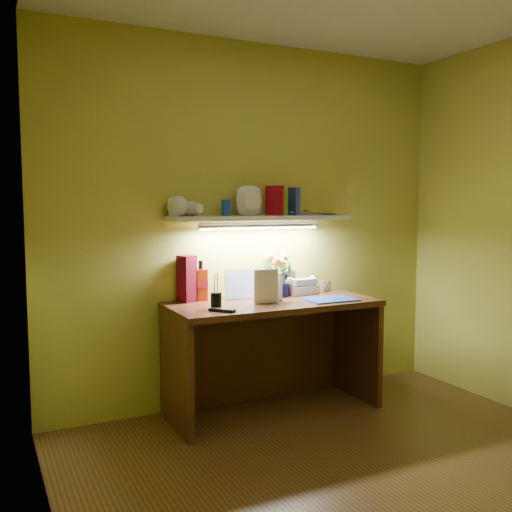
{
  "coord_description": "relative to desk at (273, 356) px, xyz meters",
  "views": [
    {
      "loc": [
        -1.76,
        -2.1,
        1.4
      ],
      "look_at": [
        -0.05,
        1.35,
        1.04
      ],
      "focal_mm": 40.0,
      "sensor_mm": 36.0,
      "label": 1
    }
  ],
  "objects": [
    {
      "name": "tv_remote",
      "position": [
        -0.45,
        -0.18,
        0.38
      ],
      "size": [
        0.14,
        0.16,
        0.02
      ],
      "primitive_type": "cube",
      "rotation": [
        0.0,
        0.0,
        0.66
      ],
      "color": "black",
      "rests_on": "desk"
    },
    {
      "name": "desk_book_b",
      "position": [
        -0.08,
        -0.01,
        0.47
      ],
      "size": [
        0.14,
        0.02,
        0.19
      ],
      "primitive_type": "imported",
      "rotation": [
        0.0,
        0.0,
        -0.06
      ],
      "color": "silver",
      "rests_on": "desk"
    },
    {
      "name": "ground",
      "position": [
        0.0,
        -1.2,
        -0.38
      ],
      "size": [
        3.0,
        3.0,
        0.0
      ],
      "primitive_type": "plane",
      "color": "#492C15",
      "rests_on": "ground"
    },
    {
      "name": "blue_folder",
      "position": [
        0.37,
        -0.12,
        0.38
      ],
      "size": [
        0.34,
        0.25,
        0.01
      ],
      "primitive_type": "cube",
      "rotation": [
        0.0,
        0.0,
        -0.03
      ],
      "color": "#1B45B3",
      "rests_on": "desk"
    },
    {
      "name": "desk",
      "position": [
        0.0,
        0.0,
        0.0
      ],
      "size": [
        1.4,
        0.6,
        0.75
      ],
      "primitive_type": "cube",
      "color": "#38210F",
      "rests_on": "ground"
    },
    {
      "name": "desk_clock",
      "position": [
        0.55,
        0.21,
        0.41
      ],
      "size": [
        0.08,
        0.05,
        0.08
      ],
      "primitive_type": "cube",
      "rotation": [
        0.0,
        0.0,
        0.2
      ],
      "color": "#B1B1B5",
      "rests_on": "desk"
    },
    {
      "name": "art_card",
      "position": [
        -0.16,
        0.19,
        0.47
      ],
      "size": [
        0.2,
        0.06,
        0.2
      ],
      "primitive_type": null,
      "rotation": [
        0.0,
        0.0,
        -0.13
      ],
      "color": "white",
      "rests_on": "desk"
    },
    {
      "name": "whisky_box",
      "position": [
        -0.52,
        0.24,
        0.53
      ],
      "size": [
        0.13,
        0.13,
        0.31
      ],
      "primitive_type": "cube",
      "rotation": [
        0.0,
        0.0,
        0.4
      ],
      "color": "#530512",
      "rests_on": "desk"
    },
    {
      "name": "telephone",
      "position": [
        0.33,
        0.18,
        0.44
      ],
      "size": [
        0.23,
        0.18,
        0.13
      ],
      "primitive_type": null,
      "rotation": [
        0.0,
        0.0,
        0.1
      ],
      "color": "silver",
      "rests_on": "desk"
    },
    {
      "name": "pen_cup",
      "position": [
        -0.44,
        -0.06,
        0.46
      ],
      "size": [
        0.09,
        0.09,
        0.17
      ],
      "primitive_type": "cylinder",
      "rotation": [
        0.0,
        0.0,
        -0.41
      ],
      "color": "black",
      "rests_on": "desk"
    },
    {
      "name": "flower_bouquet",
      "position": [
        0.12,
        0.19,
        0.54
      ],
      "size": [
        0.21,
        0.21,
        0.32
      ],
      "primitive_type": null,
      "rotation": [
        0.0,
        0.0,
        0.04
      ],
      "color": "#0E0B35",
      "rests_on": "desk"
    },
    {
      "name": "whisky_bottle",
      "position": [
        -0.42,
        0.24,
        0.51
      ],
      "size": [
        0.07,
        0.07,
        0.27
      ],
      "primitive_type": null,
      "rotation": [
        0.0,
        0.0,
        -0.0
      ],
      "color": "#A72B0A",
      "rests_on": "desk"
    },
    {
      "name": "desk_book_a",
      "position": [
        -0.16,
        -0.04,
        0.49
      ],
      "size": [
        0.17,
        0.04,
        0.23
      ],
      "primitive_type": "imported",
      "rotation": [
        0.0,
        0.0,
        -0.14
      ],
      "color": "silver",
      "rests_on": "desk"
    },
    {
      "name": "wall_shelf",
      "position": [
        -0.02,
        0.18,
        0.96
      ],
      "size": [
        1.31,
        0.34,
        0.24
      ],
      "color": "silver",
      "rests_on": "ground"
    }
  ]
}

